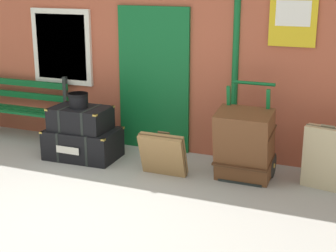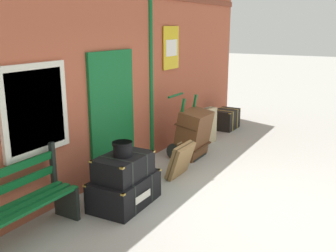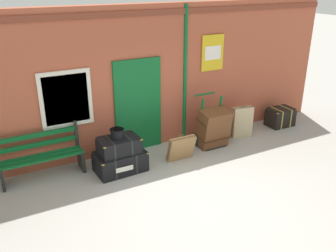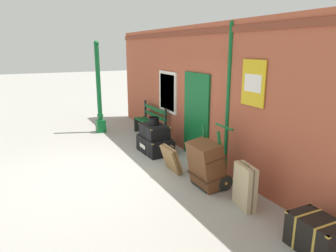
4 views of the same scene
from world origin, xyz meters
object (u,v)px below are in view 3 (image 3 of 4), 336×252
Objects in this scene: steamer_trunk_base at (120,161)px; suitcase_beige at (181,148)px; platform_bench at (41,157)px; porters_trolley at (209,133)px; steamer_trunk_middle at (119,145)px; large_brown_trunk at (213,128)px; corner_trunk at (280,117)px; round_hatbox at (117,133)px; suitcase_tan at (242,122)px.

suitcase_beige reaches higher than steamer_trunk_base.
porters_trolley is (3.77, -0.27, -0.17)m from platform_bench.
steamer_trunk_middle is 2.34m from large_brown_trunk.
platform_bench is 1.55m from steamer_trunk_base.
suitcase_beige is 3.37m from corner_trunk.
platform_bench reaches higher than suitcase_beige.
round_hatbox reaches higher than steamer_trunk_base.
steamer_trunk_base is 2.34m from large_brown_trunk.
porters_trolley is at bearing -4.09° from platform_bench.
platform_bench is 2.28× the size of corner_trunk.
porters_trolley is 1.97× the size of suitcase_beige.
suitcase_tan is (3.32, 0.23, -0.47)m from round_hatbox.
large_brown_trunk is (2.32, 0.06, 0.26)m from steamer_trunk_base.
round_hatbox is (1.42, -0.51, 0.41)m from platform_bench.
corner_trunk is at bearing 3.69° from steamer_trunk_middle.
suitcase_tan is (4.74, -0.29, -0.06)m from platform_bench.
steamer_trunk_base is at bearing 30.73° from steamer_trunk_middle.
suitcase_tan is (0.97, 0.15, -0.09)m from large_brown_trunk.
large_brown_trunk is 2.35m from corner_trunk.
round_hatbox reaches higher than steamer_trunk_middle.
steamer_trunk_middle is (1.43, -0.51, 0.14)m from platform_bench.
large_brown_trunk reaches higher than steamer_trunk_base.
large_brown_trunk is 0.98m from suitcase_tan.
round_hatbox is 4.74m from corner_trunk.
porters_trolley reaches higher than corner_trunk.
round_hatbox is 0.46× the size of suitcase_beige.
platform_bench is 2.86m from suitcase_beige.
round_hatbox is 1.48m from suitcase_beige.
porters_trolley reaches higher than round_hatbox.
steamer_trunk_middle is at bearing 172.01° from suitcase_beige.
porters_trolley reaches higher than platform_bench.
corner_trunk reaches higher than steamer_trunk_base.
suitcase_beige is at bearing -165.76° from large_brown_trunk.
round_hatbox reaches higher than suitcase_beige.
porters_trolley is 2.33m from corner_trunk.
porters_trolley reaches higher than large_brown_trunk.
corner_trunk is at bearing 3.59° from steamer_trunk_base.
porters_trolley is at bearing 5.83° from steamer_trunk_middle.
suitcase_beige is (2.77, -0.70, -0.16)m from platform_bench.
platform_bench is 6.11m from corner_trunk.
large_brown_trunk is at bearing 1.61° from steamer_trunk_middle.
steamer_trunk_middle is 3.32m from suitcase_tan.
suitcase_tan is 1.15× the size of corner_trunk.
porters_trolley reaches higher than steamer_trunk_middle.
steamer_trunk_base is at bearing -178.59° from large_brown_trunk.
large_brown_trunk reaches higher than suitcase_tan.
steamer_trunk_base is at bearing -19.04° from platform_bench.
suitcase_beige is (-1.00, -0.43, 0.02)m from porters_trolley.
large_brown_trunk is 1.54× the size of suitcase_beige.
large_brown_trunk is at bearing -170.95° from suitcase_tan.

